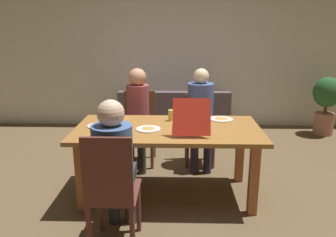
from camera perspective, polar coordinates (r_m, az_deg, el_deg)
The scene contains 18 objects.
ground_plane at distance 3.69m, azimuth -0.04°, elevation -12.67°, with size 20.00×20.00×0.00m, color brown.
back_wall at distance 5.96m, azimuth 0.66°, elevation 11.51°, with size 7.32×0.12×2.67m, color silver.
dining_table at distance 3.43m, azimuth -0.04°, elevation -3.17°, with size 1.87×0.96×0.74m.
chair_0 at distance 2.63m, azimuth -9.50°, elevation -11.95°, with size 0.38×0.46×1.00m.
person_0 at distance 2.70m, azimuth -9.01°, elevation -7.02°, with size 0.31×0.53×1.22m.
chair_1 at distance 4.41m, azimuth -4.87°, elevation -0.83°, with size 0.43×0.45×0.92m.
person_1 at distance 4.20m, azimuth -5.18°, elevation 1.38°, with size 0.28×0.53×1.24m.
chair_2 at distance 4.39m, azimuth 5.34°, elevation -1.43°, with size 0.39×0.39×0.87m.
person_2 at distance 4.20m, azimuth 5.53°, elevation 1.39°, with size 0.32×0.51×1.24m.
pizza_box_0 at distance 3.31m, azimuth 3.83°, elevation -1.18°, with size 0.35×0.48×0.35m.
plate_0 at distance 3.73m, azimuth 9.00°, elevation -0.05°, with size 0.25×0.25×0.03m.
plate_1 at distance 3.20m, azimuth -9.51°, elevation -2.68°, with size 0.22×0.22×0.03m.
plate_2 at distance 3.51m, azimuth -11.54°, elevation -1.23°, with size 0.24×0.24×0.01m.
plate_3 at distance 3.34m, azimuth -3.35°, elevation -1.73°, with size 0.24×0.24×0.03m.
drinking_glass_0 at distance 3.76m, azimuth -8.12°, elevation 1.05°, with size 0.07×0.07×0.14m, color #E5C35E.
drinking_glass_1 at distance 3.63m, azimuth 0.54°, elevation 0.54°, with size 0.06×0.06×0.12m, color #DACB5B.
couch at distance 5.53m, azimuth 1.06°, elevation 0.17°, with size 1.72×0.79×0.77m.
potted_plant at distance 6.04m, azimuth 25.18°, elevation 2.77°, with size 0.44×0.44×0.95m.
Camera 1 is at (0.09, -3.26, 1.73)m, focal length 36.10 mm.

